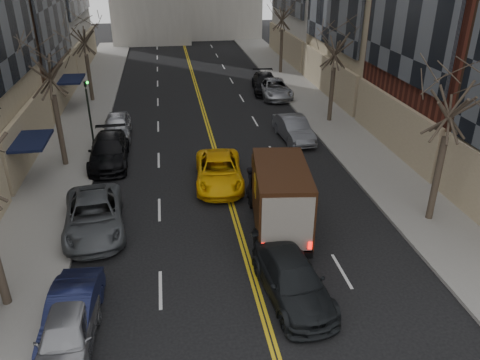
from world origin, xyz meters
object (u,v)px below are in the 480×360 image
(observer_sedan, at_px, (292,279))
(taxi, at_px, (219,171))
(pedestrian, at_px, (251,185))
(ups_truck, at_px, (280,196))

(observer_sedan, bearing_deg, taxi, 93.10)
(observer_sedan, distance_m, pedestrian, 7.06)
(taxi, xyz_separation_m, pedestrian, (1.29, -2.34, 0.24))
(taxi, height_order, pedestrian, pedestrian)
(ups_truck, xyz_separation_m, taxi, (-2.10, 4.82, -0.88))
(observer_sedan, xyz_separation_m, pedestrian, (-0.21, 7.06, 0.25))
(ups_truck, relative_size, taxi, 1.16)
(observer_sedan, relative_size, pedestrian, 2.64)
(ups_truck, height_order, taxi, ups_truck)
(observer_sedan, height_order, taxi, taxi)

